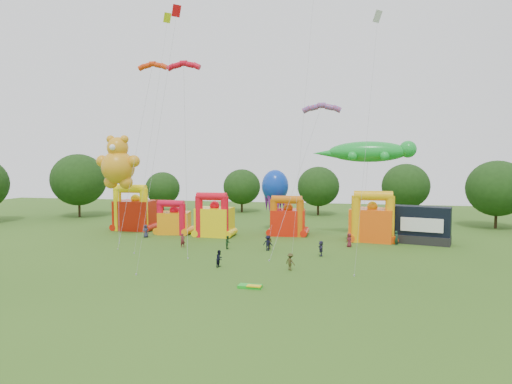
% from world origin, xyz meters
% --- Properties ---
extents(ground, '(160.00, 160.00, 0.00)m').
position_xyz_m(ground, '(0.00, 0.00, 0.00)').
color(ground, '#325919').
rests_on(ground, ground).
extents(tree_ring, '(121.72, 123.80, 12.07)m').
position_xyz_m(tree_ring, '(-1.16, 0.60, 6.26)').
color(tree_ring, '#352314').
rests_on(tree_ring, ground).
extents(bouncy_castle_0, '(5.76, 4.67, 7.17)m').
position_xyz_m(bouncy_castle_0, '(-18.86, 29.52, 2.71)').
color(bouncy_castle_0, red).
rests_on(bouncy_castle_0, ground).
extents(bouncy_castle_1, '(4.97, 4.27, 5.09)m').
position_xyz_m(bouncy_castle_1, '(-11.43, 27.16, 1.96)').
color(bouncy_castle_1, orange).
rests_on(bouncy_castle_1, ground).
extents(bouncy_castle_2, '(5.10, 4.21, 6.35)m').
position_xyz_m(bouncy_castle_2, '(-4.98, 26.34, 2.42)').
color(bouncy_castle_2, yellow).
rests_on(bouncy_castle_2, ground).
extents(bouncy_castle_3, '(5.13, 4.22, 5.83)m').
position_xyz_m(bouncy_castle_3, '(5.23, 29.36, 2.22)').
color(bouncy_castle_3, red).
rests_on(bouncy_castle_3, ground).
extents(bouncy_castle_4, '(6.24, 5.35, 6.85)m').
position_xyz_m(bouncy_castle_4, '(16.98, 26.83, 2.59)').
color(bouncy_castle_4, '#FF560D').
rests_on(bouncy_castle_4, ground).
extents(stage_trailer, '(7.99, 4.66, 4.91)m').
position_xyz_m(stage_trailer, '(23.02, 26.40, 2.36)').
color(stage_trailer, black).
rests_on(stage_trailer, ground).
extents(teddy_bear_kite, '(6.55, 7.54, 14.47)m').
position_xyz_m(teddy_bear_kite, '(-17.58, 22.26, 7.44)').
color(teddy_bear_kite, orange).
rests_on(teddy_bear_kite, ground).
extents(gecko_kite, '(13.96, 5.53, 13.60)m').
position_xyz_m(gecko_kite, '(16.27, 28.61, 10.67)').
color(gecko_kite, green).
rests_on(gecko_kite, ground).
extents(octopus_kite, '(4.10, 11.85, 9.50)m').
position_xyz_m(octopus_kite, '(2.89, 31.40, 5.26)').
color(octopus_kite, '#0C37B7').
rests_on(octopus_kite, ground).
extents(parafoil_kites, '(26.68, 11.35, 24.65)m').
position_xyz_m(parafoil_kites, '(0.29, 16.57, 10.28)').
color(parafoil_kites, red).
rests_on(parafoil_kites, ground).
extents(diamond_kites, '(27.61, 15.71, 35.34)m').
position_xyz_m(diamond_kites, '(2.72, 12.02, 14.34)').
color(diamond_kites, red).
rests_on(diamond_kites, ground).
extents(folded_kite_bundle, '(2.05, 1.18, 0.31)m').
position_xyz_m(folded_kite_bundle, '(5.81, 1.44, 0.14)').
color(folded_kite_bundle, green).
rests_on(folded_kite_bundle, ground).
extents(spectator_0, '(0.92, 0.63, 1.83)m').
position_xyz_m(spectator_0, '(-14.03, 23.18, 0.91)').
color(spectator_0, '#272942').
rests_on(spectator_0, ground).
extents(spectator_1, '(0.74, 0.75, 1.74)m').
position_xyz_m(spectator_1, '(-6.34, 17.38, 0.87)').
color(spectator_1, maroon).
rests_on(spectator_1, ground).
extents(spectator_2, '(0.72, 0.87, 1.62)m').
position_xyz_m(spectator_2, '(-0.57, 17.65, 0.81)').
color(spectator_2, '#173A1B').
rests_on(spectator_2, ground).
extents(spectator_3, '(1.28, 0.89, 1.82)m').
position_xyz_m(spectator_3, '(4.41, 17.49, 0.91)').
color(spectator_3, black).
rests_on(spectator_3, ground).
extents(spectator_4, '(0.79, 1.11, 1.74)m').
position_xyz_m(spectator_4, '(4.41, 18.44, 0.87)').
color(spectator_4, '#47381C').
rests_on(spectator_4, ground).
extents(spectator_5, '(0.76, 1.69, 1.76)m').
position_xyz_m(spectator_5, '(10.86, 15.67, 0.88)').
color(spectator_5, '#2B2843').
rests_on(spectator_5, ground).
extents(spectator_6, '(0.98, 0.97, 1.71)m').
position_xyz_m(spectator_6, '(13.99, 21.82, 0.85)').
color(spectator_6, maroon).
rests_on(spectator_6, ground).
extents(spectator_7, '(0.72, 0.80, 1.83)m').
position_xyz_m(spectator_7, '(19.91, 24.34, 0.92)').
color(spectator_7, '#183C28').
rests_on(spectator_7, ground).
extents(spectator_8, '(0.83, 0.97, 1.74)m').
position_xyz_m(spectator_8, '(1.09, 8.21, 0.87)').
color(spectator_8, black).
rests_on(spectator_8, ground).
extents(spectator_9, '(1.27, 1.16, 1.71)m').
position_xyz_m(spectator_9, '(8.32, 8.32, 0.85)').
color(spectator_9, '#3B3717').
rests_on(spectator_9, ground).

